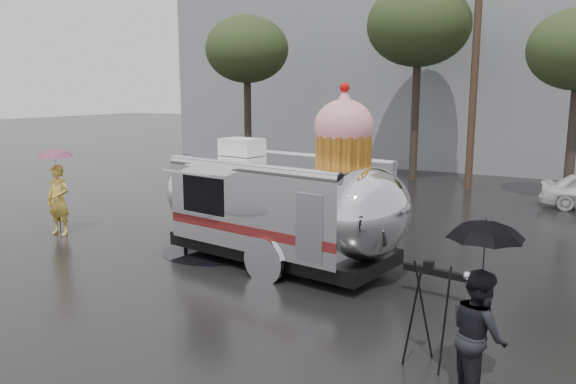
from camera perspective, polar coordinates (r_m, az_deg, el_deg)
The scene contains 13 objects.
ground at distance 11.29m, azimuth -10.54°, elevation -9.54°, with size 120.00×120.00×0.00m, color black.
puddles at distance 13.79m, azimuth -16.51°, elevation -6.08°, with size 6.56×8.66×0.01m.
grey_building at distance 34.00m, azimuth 10.86°, elevation 14.78°, with size 22.00×12.00×13.00m, color slate.
utility_pole at distance 22.54m, azimuth 18.45°, elevation 11.94°, with size 1.60×0.28×9.00m.
tree_left at distance 25.31m, azimuth -4.20°, elevation 14.18°, with size 3.64×3.64×6.95m.
tree_mid at distance 24.23m, azimuth 13.13°, elevation 16.14°, with size 4.20×4.20×8.03m.
barricade_row at distance 22.17m, azimuth -5.21°, elevation 1.84°, with size 4.30×0.80×1.00m.
airstream_trailer at distance 12.27m, azimuth -0.48°, elevation -0.88°, with size 7.43×3.15×4.03m.
person_left at distance 16.00m, azimuth -22.29°, elevation -0.75°, with size 0.67×0.45×1.87m, color gold.
umbrella_pink at distance 15.85m, azimuth -22.54°, elevation 2.80°, with size 1.14×1.14×2.32m.
person_right at distance 7.51m, azimuth 18.80°, elevation -13.58°, with size 0.80×0.45×1.68m, color black.
umbrella_black at distance 7.14m, azimuth 19.32°, elevation -5.51°, with size 1.13×1.13×2.32m.
tripod at distance 8.10m, azimuth 13.93°, elevation -10.98°, with size 0.58×0.63×1.53m.
Camera 1 is at (6.87, -8.10, 3.82)m, focal length 35.00 mm.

